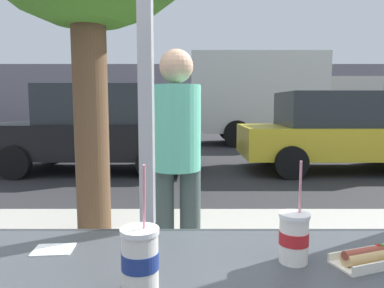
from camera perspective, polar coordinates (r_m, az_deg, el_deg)
ground_plane at (r=9.32m, az=-0.83°, el=-2.35°), size 60.00×60.00×0.00m
sidewalk_strip at (r=3.12m, az=-3.04°, el=-19.12°), size 16.00×2.80×0.14m
building_facade_far at (r=24.63m, az=-0.19°, el=7.88°), size 28.00×1.20×4.12m
soda_cup_left at (r=1.09m, az=16.30°, el=-14.19°), size 0.09×0.09×0.30m
soda_cup_right at (r=0.90m, az=-8.17°, el=-17.93°), size 0.09×0.09×0.32m
hotdog_tray_near at (r=1.18m, az=27.44°, el=-15.73°), size 0.26×0.17×0.05m
napkin_wrapper at (r=1.23m, az=-21.26°, el=-15.57°), size 0.13×0.10×0.00m
parked_car_black at (r=7.82m, az=-14.89°, el=2.44°), size 4.26×2.06×1.82m
parked_car_yellow at (r=8.18m, az=22.82°, el=1.93°), size 4.25×2.04×1.68m
box_truck at (r=13.10m, az=13.30°, el=7.43°), size 6.32×2.44×3.17m
pedestrian at (r=2.35m, az=-2.30°, el=-1.92°), size 0.32×0.32×1.63m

